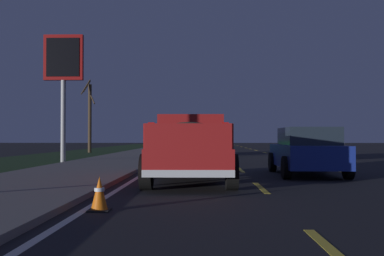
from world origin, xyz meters
TOP-DOWN VIEW (x-y plane):
  - ground at (27.00, 0.00)m, footprint 144.00×144.00m
  - sidewalk_shoulder at (27.00, 7.45)m, footprint 108.00×4.00m
  - grass_verge at (27.00, 12.45)m, footprint 108.00×6.00m
  - lane_markings at (30.21, 3.09)m, footprint 108.00×7.04m
  - pickup_truck at (12.24, 3.50)m, footprint 5.44×2.32m
  - sedan_silver at (26.22, -3.41)m, footprint 4.43×2.07m
  - sedan_blue at (14.64, -0.21)m, footprint 4.42×2.06m
  - sedan_green at (31.16, 3.57)m, footprint 4.45×2.10m
  - gas_price_sign at (21.68, 9.92)m, footprint 0.27×1.90m
  - bare_tree_far at (36.20, 12.25)m, footprint 1.41×1.32m
  - traffic_cone_near at (7.27, 4.88)m, footprint 0.36×0.36m

SIDE VIEW (x-z plane):
  - ground at x=27.00m, z-range 0.00..0.00m
  - grass_verge at x=27.00m, z-range 0.00..0.01m
  - lane_markings at x=30.21m, z-range 0.00..0.01m
  - sidewalk_shoulder at x=27.00m, z-range 0.00..0.12m
  - traffic_cone_near at x=7.27m, z-range -0.01..0.57m
  - sedan_silver at x=26.22m, z-range 0.01..1.55m
  - sedan_blue at x=14.64m, z-range 0.01..1.55m
  - sedan_green at x=31.16m, z-range 0.01..1.55m
  - pickup_truck at x=12.24m, z-range 0.05..1.92m
  - bare_tree_far at x=36.20m, z-range -0.01..5.85m
  - gas_price_sign at x=21.68m, z-range 1.51..7.70m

